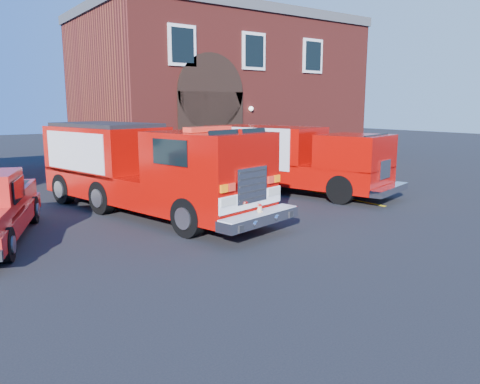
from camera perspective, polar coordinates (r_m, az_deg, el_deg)
ground at (r=12.55m, az=-3.17°, el=-5.03°), size 100.00×100.00×0.00m
parking_stripe_near at (r=17.45m, az=13.41°, el=-0.87°), size 0.12×3.00×0.01m
parking_stripe_mid at (r=19.52m, az=6.82°, el=0.54°), size 0.12×3.00×0.01m
parking_stripe_far at (r=21.81m, az=1.55°, el=1.66°), size 0.12×3.00×0.01m
fire_station at (r=28.73m, az=-2.86°, el=12.28°), size 15.20×10.20×8.45m
fire_engine at (r=14.91m, az=-11.33°, el=2.95°), size 4.55×9.42×2.80m
secondary_truck at (r=18.49m, az=6.35°, el=4.28°), size 4.50×8.13×2.52m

